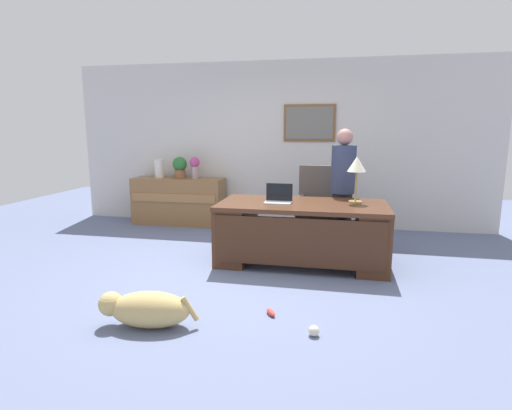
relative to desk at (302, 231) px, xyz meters
name	(u,v)px	position (x,y,z in m)	size (l,w,h in m)	color
ground_plane	(240,275)	(-0.63, -0.57, -0.41)	(12.00, 12.00, 0.00)	slate
back_wall	(277,145)	(-0.63, 2.03, 0.95)	(7.00, 0.16, 2.70)	silver
desk	(302,231)	(0.00, 0.00, 0.00)	(2.00, 0.99, 0.74)	#4C2B19
credenza	(179,201)	(-2.26, 1.68, -0.01)	(1.55, 0.50, 0.79)	olive
armchair	(319,209)	(0.15, 0.97, 0.08)	(0.60, 0.59, 1.10)	#564C47
person_standing	(343,189)	(0.47, 0.71, 0.42)	(0.32, 0.32, 1.61)	#262323
dog_lying	(146,309)	(-1.10, -1.89, -0.25)	(0.83, 0.39, 0.30)	tan
laptop	(279,198)	(-0.29, 0.00, 0.39)	(0.32, 0.22, 0.22)	#B2B5BA
desk_lamp	(357,167)	(0.61, 0.17, 0.76)	(0.22, 0.22, 0.56)	#9E8447
vase_with_flowers	(195,166)	(-1.96, 1.68, 0.60)	(0.17, 0.17, 0.36)	#AA9397
vase_empty	(159,169)	(-2.60, 1.68, 0.54)	(0.16, 0.16, 0.31)	silver
potted_plant	(180,167)	(-2.22, 1.68, 0.58)	(0.24, 0.24, 0.36)	brown
dog_toy_ball	(314,331)	(0.27, -1.76, -0.36)	(0.09, 0.09, 0.09)	beige
dog_toy_bone	(271,312)	(-0.13, -1.47, -0.38)	(0.14, 0.05, 0.05)	#E53F33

